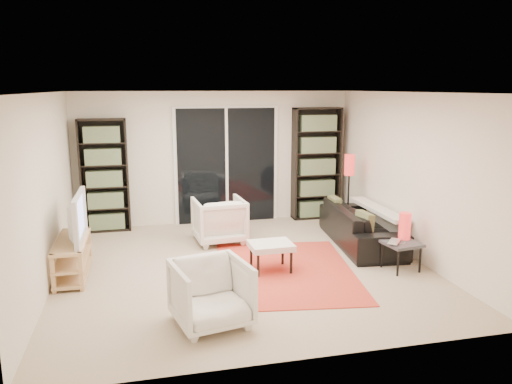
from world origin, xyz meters
TOP-DOWN VIEW (x-y plane):
  - floor at (0.00, 0.00)m, footprint 5.00×5.00m
  - wall_back at (0.00, 2.50)m, footprint 5.00×0.02m
  - wall_front at (0.00, -2.50)m, footprint 5.00×0.02m
  - wall_left at (-2.50, 0.00)m, footprint 0.02×5.00m
  - wall_right at (2.50, 0.00)m, footprint 0.02×5.00m
  - ceiling at (0.00, 0.00)m, footprint 5.00×5.00m
  - sliding_door at (0.20, 2.46)m, footprint 1.92×0.08m
  - bookshelf_left at (-1.95, 2.33)m, footprint 0.80×0.30m
  - bookshelf_right at (1.90, 2.33)m, footprint 0.90×0.30m
  - tv_stand at (-2.27, 0.19)m, footprint 0.38×1.19m
  - tv at (-2.25, 0.19)m, footprint 0.14×1.07m
  - rug at (0.52, -0.29)m, footprint 2.15×2.69m
  - sofa at (2.04, 0.60)m, footprint 1.03×2.17m
  - armchair_back at (-0.14, 1.22)m, footprint 0.84×0.86m
  - armchair_front at (-0.68, -1.62)m, footprint 0.89×0.91m
  - ottoman at (0.33, -0.24)m, footprint 0.59×0.48m
  - side_table at (2.08, -0.60)m, footprint 0.51×0.51m
  - laptop at (2.00, -0.64)m, footprint 0.37×0.39m
  - table_lamp at (2.19, -0.47)m, footprint 0.17×0.17m
  - floor_lamp at (2.18, 1.44)m, footprint 0.20×0.20m

SIDE VIEW (x-z plane):
  - floor at x=0.00m, z-range 0.00..0.00m
  - rug at x=0.52m, z-range 0.00..0.01m
  - tv_stand at x=-2.27m, z-range 0.01..0.51m
  - sofa at x=2.04m, z-range 0.00..0.61m
  - ottoman at x=0.33m, z-range 0.15..0.55m
  - armchair_front at x=-0.68m, z-range 0.00..0.70m
  - side_table at x=2.08m, z-range 0.15..0.55m
  - armchair_back at x=-0.14m, z-range 0.00..0.73m
  - laptop at x=2.00m, z-range 0.40..0.43m
  - table_lamp at x=2.19m, z-range 0.40..0.77m
  - tv at x=-2.25m, z-range 0.50..1.12m
  - bookshelf_left at x=-1.95m, z-range 0.00..1.95m
  - floor_lamp at x=2.18m, z-range 0.34..1.68m
  - sliding_door at x=0.20m, z-range -0.03..2.13m
  - bookshelf_right at x=1.90m, z-range 0.00..2.10m
  - wall_back at x=0.00m, z-range 0.00..2.40m
  - wall_front at x=0.00m, z-range 0.00..2.40m
  - wall_left at x=-2.50m, z-range 0.00..2.40m
  - wall_right at x=2.50m, z-range 0.00..2.40m
  - ceiling at x=0.00m, z-range 2.39..2.41m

